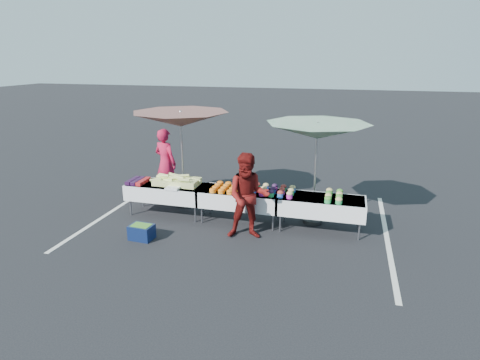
% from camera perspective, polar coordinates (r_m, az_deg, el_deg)
% --- Properties ---
extents(ground, '(80.00, 80.00, 0.00)m').
position_cam_1_polar(ground, '(9.27, 0.00, -5.91)').
color(ground, black).
extents(stripe_left, '(0.10, 5.00, 0.00)m').
position_cam_1_polar(stripe_left, '(10.51, -17.12, -3.84)').
color(stripe_left, silver).
rests_on(stripe_left, ground).
extents(stripe_right, '(0.10, 5.00, 0.00)m').
position_cam_1_polar(stripe_right, '(9.05, 20.14, -7.64)').
color(stripe_right, silver).
rests_on(stripe_right, ground).
extents(table_left, '(1.86, 0.81, 0.75)m').
position_cam_1_polar(table_left, '(9.66, -10.36, -1.53)').
color(table_left, white).
rests_on(table_left, ground).
extents(table_center, '(1.86, 0.81, 0.75)m').
position_cam_1_polar(table_center, '(9.06, 0.00, -2.52)').
color(table_center, white).
rests_on(table_center, ground).
extents(table_right, '(1.86, 0.81, 0.75)m').
position_cam_1_polar(table_right, '(8.79, 11.42, -3.51)').
color(table_right, white).
rests_on(table_right, ground).
extents(berry_punnets, '(0.40, 0.54, 0.08)m').
position_cam_1_polar(berry_punnets, '(9.87, -14.30, -0.13)').
color(berry_punnets, black).
rests_on(berry_punnets, table_left).
extents(corn_pile, '(1.16, 0.57, 0.26)m').
position_cam_1_polar(corn_pile, '(9.52, -9.05, -0.12)').
color(corn_pile, '#C6C465').
rests_on(corn_pile, table_left).
extents(plastic_bags, '(0.30, 0.25, 0.05)m').
position_cam_1_polar(plastic_bags, '(9.22, -9.53, -1.14)').
color(plastic_bags, white).
rests_on(plastic_bags, table_left).
extents(carrot_bowls, '(0.75, 0.69, 0.11)m').
position_cam_1_polar(carrot_bowls, '(9.04, -1.55, -1.11)').
color(carrot_bowls, orange).
rests_on(carrot_bowls, table_center).
extents(potato_cups, '(0.94, 0.58, 0.16)m').
position_cam_1_polar(potato_cups, '(8.82, 4.71, -1.43)').
color(potato_cups, blue).
rests_on(potato_cups, table_right).
extents(bean_baskets, '(0.36, 0.68, 0.15)m').
position_cam_1_polar(bean_baskets, '(8.69, 13.22, -2.19)').
color(bean_baskets, green).
rests_on(bean_baskets, table_right).
extents(vendor, '(0.77, 0.63, 1.84)m').
position_cam_1_polar(vendor, '(10.87, -10.54, 2.42)').
color(vendor, '#B8153B').
rests_on(vendor, ground).
extents(customer, '(1.01, 0.86, 1.81)m').
position_cam_1_polar(customer, '(8.17, 1.18, -2.35)').
color(customer, '#63100E').
rests_on(customer, ground).
extents(umbrella_left, '(2.63, 2.63, 2.40)m').
position_cam_1_polar(umbrella_left, '(9.83, -8.42, 8.46)').
color(umbrella_left, black).
rests_on(umbrella_left, ground).
extents(umbrella_right, '(2.38, 2.38, 2.31)m').
position_cam_1_polar(umbrella_right, '(8.79, 10.98, 6.76)').
color(umbrella_right, black).
rests_on(umbrella_right, ground).
extents(storage_bin, '(0.50, 0.38, 0.31)m').
position_cam_1_polar(storage_bin, '(8.61, -13.81, -7.15)').
color(storage_bin, '#0C183D').
rests_on(storage_bin, ground).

